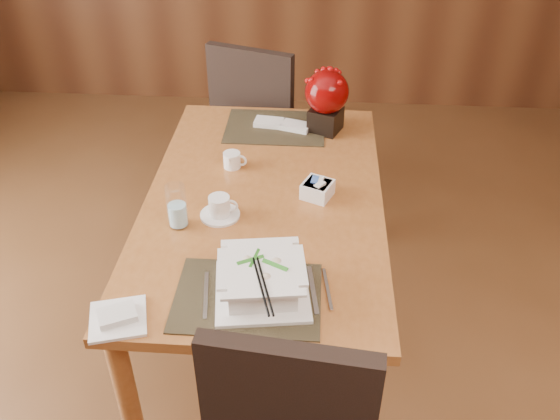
# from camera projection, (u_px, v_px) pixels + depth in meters

# --- Properties ---
(dining_table) EXTENTS (0.90, 1.50, 0.75)m
(dining_table) POSITION_uv_depth(u_px,v_px,m) (265.00, 216.00, 2.32)
(dining_table) COLOR #A7622E
(dining_table) RESTS_ON ground
(placemat_near) EXTENTS (0.45, 0.33, 0.01)m
(placemat_near) POSITION_uv_depth(u_px,v_px,m) (248.00, 297.00, 1.82)
(placemat_near) COLOR black
(placemat_near) RESTS_ON dining_table
(placemat_far) EXTENTS (0.45, 0.33, 0.01)m
(placemat_far) POSITION_uv_depth(u_px,v_px,m) (275.00, 127.00, 2.70)
(placemat_far) COLOR black
(placemat_far) RESTS_ON dining_table
(soup_setting) EXTENTS (0.32, 0.32, 0.12)m
(soup_setting) POSITION_uv_depth(u_px,v_px,m) (262.00, 280.00, 1.80)
(soup_setting) COLOR white
(soup_setting) RESTS_ON dining_table
(coffee_cup) EXTENTS (0.15, 0.15, 0.08)m
(coffee_cup) POSITION_uv_depth(u_px,v_px,m) (220.00, 208.00, 2.14)
(coffee_cup) COLOR white
(coffee_cup) RESTS_ON dining_table
(water_glass) EXTENTS (0.09, 0.09, 0.17)m
(water_glass) POSITION_uv_depth(u_px,v_px,m) (177.00, 206.00, 2.07)
(water_glass) COLOR silver
(water_glass) RESTS_ON dining_table
(creamer_jug) EXTENTS (0.10, 0.10, 0.07)m
(creamer_jug) POSITION_uv_depth(u_px,v_px,m) (232.00, 160.00, 2.41)
(creamer_jug) COLOR white
(creamer_jug) RESTS_ON dining_table
(sugar_caddy) EXTENTS (0.14, 0.14, 0.06)m
(sugar_caddy) POSITION_uv_depth(u_px,v_px,m) (317.00, 189.00, 2.24)
(sugar_caddy) COLOR white
(sugar_caddy) RESTS_ON dining_table
(berry_decor) EXTENTS (0.19, 0.19, 0.28)m
(berry_decor) POSITION_uv_depth(u_px,v_px,m) (327.00, 97.00, 2.59)
(berry_decor) COLOR black
(berry_decor) RESTS_ON dining_table
(napkins_far) EXTENTS (0.27, 0.15, 0.02)m
(napkins_far) POSITION_uv_depth(u_px,v_px,m) (284.00, 125.00, 2.69)
(napkins_far) COLOR white
(napkins_far) RESTS_ON dining_table
(bread_plate) EXTENTS (0.20, 0.20, 0.01)m
(bread_plate) POSITION_uv_depth(u_px,v_px,m) (118.00, 319.00, 1.74)
(bread_plate) COLOR white
(bread_plate) RESTS_ON dining_table
(far_chair) EXTENTS (0.59, 0.59, 1.01)m
(far_chair) POSITION_uv_depth(u_px,v_px,m) (261.00, 121.00, 3.15)
(far_chair) COLOR black
(far_chair) RESTS_ON ground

